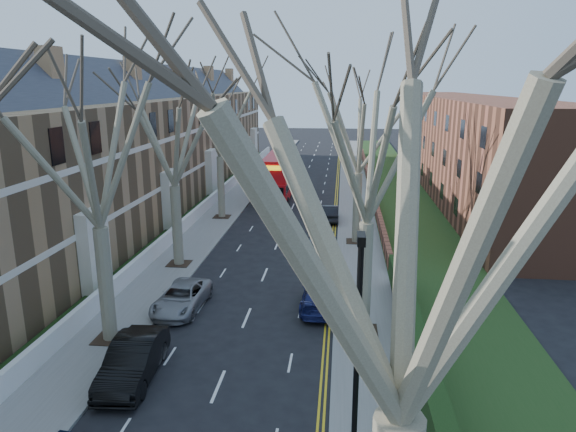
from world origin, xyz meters
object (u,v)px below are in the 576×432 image
(car_left_mid, at_px, (133,360))
(car_right_near, at_px, (320,296))
(double_decker_bus, at_px, (279,178))
(lamp_post, at_px, (356,385))

(car_left_mid, bearing_deg, car_right_near, 42.55)
(car_left_mid, xyz_separation_m, car_right_near, (7.01, 7.41, -0.13))
(double_decker_bus, distance_m, car_right_near, 25.94)
(car_right_near, bearing_deg, double_decker_bus, -77.07)
(car_left_mid, bearing_deg, lamp_post, -42.43)
(car_left_mid, distance_m, car_right_near, 10.20)
(lamp_post, xyz_separation_m, car_left_mid, (-8.44, 6.69, -3.77))
(double_decker_bus, bearing_deg, lamp_post, 99.18)
(car_left_mid, relative_size, car_right_near, 1.05)
(lamp_post, distance_m, double_decker_bus, 40.09)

